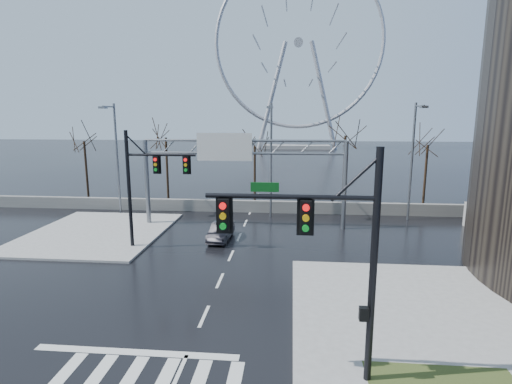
# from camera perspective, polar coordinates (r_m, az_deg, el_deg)

# --- Properties ---
(ground) EXTENTS (260.00, 260.00, 0.00)m
(ground) POSITION_cam_1_polar(r_m,az_deg,el_deg) (19.04, -7.42, -17.19)
(ground) COLOR black
(ground) RESTS_ON ground
(sidewalk_right_ext) EXTENTS (12.00, 10.00, 0.15)m
(sidewalk_right_ext) POSITION_cam_1_polar(r_m,az_deg,el_deg) (21.30, 22.21, -14.54)
(sidewalk_right_ext) COLOR gray
(sidewalk_right_ext) RESTS_ON ground
(sidewalk_far) EXTENTS (10.00, 12.00, 0.15)m
(sidewalk_far) POSITION_cam_1_polar(r_m,az_deg,el_deg) (33.22, -21.68, -5.39)
(sidewalk_far) COLOR gray
(sidewalk_far) RESTS_ON ground
(barrier_wall) EXTENTS (52.00, 0.50, 1.10)m
(barrier_wall) POSITION_cam_1_polar(r_m,az_deg,el_deg) (37.52, -0.82, -2.05)
(barrier_wall) COLOR slate
(barrier_wall) RESTS_ON ground
(signal_mast_near) EXTENTS (5.52, 0.41, 8.00)m
(signal_mast_near) POSITION_cam_1_polar(r_m,az_deg,el_deg) (13.05, 10.72, -7.41)
(signal_mast_near) COLOR black
(signal_mast_near) RESTS_ON ground
(signal_mast_far) EXTENTS (4.72, 0.41, 8.00)m
(signal_mast_far) POSITION_cam_1_polar(r_m,az_deg,el_deg) (27.44, -15.61, 1.87)
(signal_mast_far) COLOR black
(signal_mast_far) RESTS_ON ground
(sign_gantry) EXTENTS (16.36, 0.40, 7.60)m
(sign_gantry) POSITION_cam_1_polar(r_m,az_deg,el_deg) (31.84, -2.47, 4.09)
(sign_gantry) COLOR slate
(sign_gantry) RESTS_ON ground
(streetlight_left) EXTENTS (0.50, 2.55, 10.00)m
(streetlight_left) POSITION_cam_1_polar(r_m,az_deg,el_deg) (38.12, -19.49, 5.66)
(streetlight_left) COLOR slate
(streetlight_left) RESTS_ON ground
(streetlight_mid) EXTENTS (0.50, 2.55, 10.00)m
(streetlight_mid) POSITION_cam_1_polar(r_m,az_deg,el_deg) (34.72, 2.14, 5.82)
(streetlight_mid) COLOR slate
(streetlight_mid) RESTS_ON ground
(streetlight_right) EXTENTS (0.50, 2.55, 10.00)m
(streetlight_right) POSITION_cam_1_polar(r_m,az_deg,el_deg) (36.13, 21.59, 5.27)
(streetlight_right) COLOR slate
(streetlight_right) RESTS_ON ground
(tree_far_left) EXTENTS (3.50, 3.50, 7.00)m
(tree_far_left) POSITION_cam_1_polar(r_m,az_deg,el_deg) (46.03, -23.29, 5.79)
(tree_far_left) COLOR black
(tree_far_left) RESTS_ON ground
(tree_left) EXTENTS (3.75, 3.75, 7.50)m
(tree_left) POSITION_cam_1_polar(r_m,az_deg,el_deg) (42.00, -12.72, 6.55)
(tree_left) COLOR black
(tree_left) RESTS_ON ground
(tree_center) EXTENTS (3.25, 3.25, 6.50)m
(tree_center) POSITION_cam_1_polar(r_m,az_deg,el_deg) (41.23, -0.18, 5.62)
(tree_center) COLOR black
(tree_center) RESTS_ON ground
(tree_right) EXTENTS (3.90, 3.90, 7.80)m
(tree_right) POSITION_cam_1_polar(r_m,az_deg,el_deg) (40.30, 12.62, 6.73)
(tree_right) COLOR black
(tree_right) RESTS_ON ground
(tree_far_right) EXTENTS (3.40, 3.40, 6.80)m
(tree_far_right) POSITION_cam_1_polar(r_m,az_deg,el_deg) (42.61, 23.26, 5.24)
(tree_far_right) COLOR black
(tree_far_right) RESTS_ON ground
(ferris_wheel) EXTENTS (45.00, 6.00, 50.91)m
(ferris_wheel) POSITION_cam_1_polar(r_m,az_deg,el_deg) (112.70, 6.07, 19.56)
(ferris_wheel) COLOR gray
(ferris_wheel) RESTS_ON ground
(car) EXTENTS (1.54, 3.84, 1.24)m
(car) POSITION_cam_1_polar(r_m,az_deg,el_deg) (29.33, -5.05, -5.64)
(car) COLOR black
(car) RESTS_ON ground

